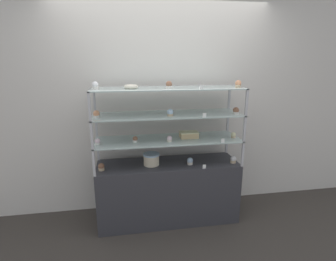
% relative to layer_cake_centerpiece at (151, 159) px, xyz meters
% --- Properties ---
extents(ground_plane, '(20.00, 20.00, 0.00)m').
position_rel_layer_cake_centerpiece_xyz_m(ground_plane, '(0.19, 0.02, -0.77)').
color(ground_plane, '#38332D').
extents(back_wall, '(8.00, 0.05, 2.60)m').
position_rel_layer_cake_centerpiece_xyz_m(back_wall, '(0.19, 0.41, 0.53)').
color(back_wall, silver).
rests_on(back_wall, ground_plane).
extents(display_base, '(1.60, 0.49, 0.71)m').
position_rel_layer_cake_centerpiece_xyz_m(display_base, '(0.19, 0.02, -0.42)').
color(display_base, '#333338').
rests_on(display_base, ground_plane).
extents(display_riser_lower, '(1.60, 0.49, 0.28)m').
position_rel_layer_cake_centerpiece_xyz_m(display_riser_lower, '(0.19, 0.02, 0.20)').
color(display_riser_lower, '#B7B7BC').
rests_on(display_riser_lower, display_base).
extents(display_riser_middle, '(1.60, 0.49, 0.28)m').
position_rel_layer_cake_centerpiece_xyz_m(display_riser_middle, '(0.19, 0.02, 0.48)').
color(display_riser_middle, '#B7B7BC').
rests_on(display_riser_middle, display_riser_lower).
extents(display_riser_upper, '(1.60, 0.49, 0.28)m').
position_rel_layer_cake_centerpiece_xyz_m(display_riser_upper, '(0.19, 0.02, 0.77)').
color(display_riser_upper, '#B7B7BC').
rests_on(display_riser_upper, display_riser_middle).
extents(layer_cake_centerpiece, '(0.18, 0.18, 0.13)m').
position_rel_layer_cake_centerpiece_xyz_m(layer_cake_centerpiece, '(0.00, 0.00, 0.00)').
color(layer_cake_centerpiece, beige).
rests_on(layer_cake_centerpiece, display_base).
extents(sheet_cake_frosted, '(0.20, 0.13, 0.07)m').
position_rel_layer_cake_centerpiece_xyz_m(sheet_cake_frosted, '(0.43, 0.04, 0.25)').
color(sheet_cake_frosted, '#DBBC84').
rests_on(sheet_cake_frosted, display_riser_lower).
extents(cupcake_0, '(0.07, 0.07, 0.08)m').
position_rel_layer_cake_centerpiece_xyz_m(cupcake_0, '(-0.54, -0.07, -0.03)').
color(cupcake_0, '#CCB28C').
rests_on(cupcake_0, display_base).
extents(cupcake_1, '(0.07, 0.07, 0.08)m').
position_rel_layer_cake_centerpiece_xyz_m(cupcake_1, '(0.43, -0.06, -0.03)').
color(cupcake_1, beige).
rests_on(cupcake_1, display_base).
extents(cupcake_2, '(0.07, 0.07, 0.08)m').
position_rel_layer_cake_centerpiece_xyz_m(cupcake_2, '(0.93, -0.09, -0.03)').
color(cupcake_2, '#CCB28C').
rests_on(cupcake_2, display_base).
extents(price_tag_0, '(0.04, 0.00, 0.04)m').
position_rel_layer_cake_centerpiece_xyz_m(price_tag_0, '(0.55, -0.20, -0.04)').
color(price_tag_0, white).
rests_on(price_tag_0, display_base).
extents(cupcake_3, '(0.05, 0.05, 0.06)m').
position_rel_layer_cake_centerpiece_xyz_m(cupcake_3, '(-0.56, -0.05, 0.25)').
color(cupcake_3, white).
rests_on(cupcake_3, display_riser_lower).
extents(cupcake_4, '(0.05, 0.05, 0.06)m').
position_rel_layer_cake_centerpiece_xyz_m(cupcake_4, '(-0.17, -0.03, 0.25)').
color(cupcake_4, white).
rests_on(cupcake_4, display_riser_lower).
extents(cupcake_5, '(0.05, 0.05, 0.06)m').
position_rel_layer_cake_centerpiece_xyz_m(cupcake_5, '(0.19, -0.07, 0.25)').
color(cupcake_5, beige).
rests_on(cupcake_5, display_riser_lower).
extents(cupcake_6, '(0.05, 0.05, 0.06)m').
position_rel_layer_cake_centerpiece_xyz_m(cupcake_6, '(0.93, -0.05, 0.25)').
color(cupcake_6, '#CCB28C').
rests_on(cupcake_6, display_riser_lower).
extents(price_tag_1, '(0.04, 0.00, 0.04)m').
position_rel_layer_cake_centerpiece_xyz_m(price_tag_1, '(0.75, -0.20, 0.24)').
color(price_tag_1, white).
rests_on(price_tag_1, display_riser_lower).
extents(cupcake_7, '(0.07, 0.07, 0.07)m').
position_rel_layer_cake_centerpiece_xyz_m(cupcake_7, '(-0.55, -0.04, 0.53)').
color(cupcake_7, white).
rests_on(cupcake_7, display_riser_middle).
extents(cupcake_8, '(0.07, 0.07, 0.07)m').
position_rel_layer_cake_centerpiece_xyz_m(cupcake_8, '(0.20, -0.08, 0.53)').
color(cupcake_8, '#CCB28C').
rests_on(cupcake_8, display_riser_middle).
extents(cupcake_9, '(0.07, 0.07, 0.07)m').
position_rel_layer_cake_centerpiece_xyz_m(cupcake_9, '(0.92, -0.09, 0.53)').
color(cupcake_9, white).
rests_on(cupcake_9, display_riser_middle).
extents(price_tag_2, '(0.04, 0.00, 0.04)m').
position_rel_layer_cake_centerpiece_xyz_m(price_tag_2, '(0.53, -0.20, 0.52)').
color(price_tag_2, white).
rests_on(price_tag_2, display_riser_middle).
extents(cupcake_10, '(0.06, 0.06, 0.08)m').
position_rel_layer_cake_centerpiece_xyz_m(cupcake_10, '(-0.55, -0.03, 0.82)').
color(cupcake_10, white).
rests_on(cupcake_10, display_riser_upper).
extents(cupcake_11, '(0.06, 0.06, 0.08)m').
position_rel_layer_cake_centerpiece_xyz_m(cupcake_11, '(0.18, -0.08, 0.82)').
color(cupcake_11, white).
rests_on(cupcake_11, display_riser_upper).
extents(cupcake_12, '(0.06, 0.06, 0.08)m').
position_rel_layer_cake_centerpiece_xyz_m(cupcake_12, '(0.93, -0.07, 0.82)').
color(cupcake_12, '#CCB28C').
rests_on(cupcake_12, display_riser_upper).
extents(price_tag_3, '(0.04, 0.00, 0.04)m').
position_rel_layer_cake_centerpiece_xyz_m(price_tag_3, '(0.49, -0.20, 0.81)').
color(price_tag_3, white).
rests_on(price_tag_3, display_riser_upper).
extents(donut_glazed, '(0.14, 0.14, 0.04)m').
position_rel_layer_cake_centerpiece_xyz_m(donut_glazed, '(-0.20, 0.00, 0.80)').
color(donut_glazed, '#EFE5CC').
rests_on(donut_glazed, display_riser_upper).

